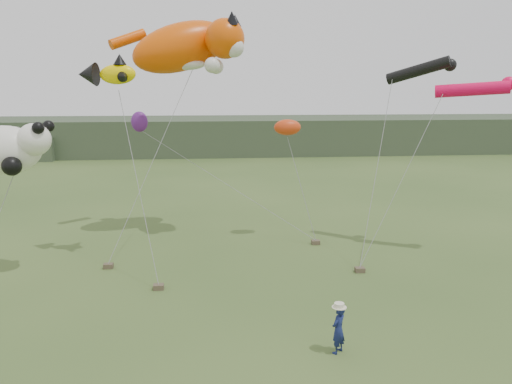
% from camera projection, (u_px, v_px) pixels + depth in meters
% --- Properties ---
extents(ground, '(120.00, 120.00, 0.00)m').
position_uv_depth(ground, '(255.00, 326.00, 16.05)').
color(ground, '#385123').
rests_on(ground, ground).
extents(headland, '(90.00, 13.00, 4.00)m').
position_uv_depth(headland, '(194.00, 136.00, 58.91)').
color(headland, '#2D3D28').
rests_on(headland, ground).
extents(festival_attendant, '(0.62, 0.62, 1.44)m').
position_uv_depth(festival_attendant, '(338.00, 330.00, 14.31)').
color(festival_attendant, '#151E50').
rests_on(festival_attendant, ground).
extents(sandbag_anchors, '(15.22, 5.80, 0.20)m').
position_uv_depth(sandbag_anchors, '(193.00, 271.00, 20.63)').
color(sandbag_anchors, brown).
rests_on(sandbag_anchors, ground).
extents(cat_kite, '(6.75, 3.98, 3.60)m').
position_uv_depth(cat_kite, '(191.00, 46.00, 24.41)').
color(cat_kite, '#E24E03').
rests_on(cat_kite, ground).
extents(fish_kite, '(2.64, 1.76, 1.34)m').
position_uv_depth(fish_kite, '(107.00, 74.00, 21.09)').
color(fish_kite, '#F8D400').
rests_on(fish_kite, ground).
extents(tube_kites, '(4.86, 3.49, 1.87)m').
position_uv_depth(tube_kites, '(453.00, 79.00, 22.22)').
color(tube_kites, black).
rests_on(tube_kites, ground).
extents(panda_kite, '(3.35, 2.16, 2.08)m').
position_uv_depth(panda_kite, '(9.00, 149.00, 19.50)').
color(panda_kite, white).
rests_on(panda_kite, ground).
extents(misc_kites, '(8.69, 3.90, 1.10)m').
position_uv_depth(misc_kites, '(221.00, 125.00, 25.52)').
color(misc_kites, red).
rests_on(misc_kites, ground).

